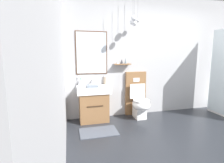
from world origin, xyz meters
name	(u,v)px	position (x,y,z in m)	size (l,w,h in m)	color
ground_plane	(212,148)	(0.00, 0.00, -0.05)	(5.83, 4.75, 0.10)	#23262B
wall_back	(159,56)	(-0.02, 1.71, 1.34)	(4.63, 0.65, 2.68)	#A8A8AA
wall_left	(55,59)	(-2.25, 0.00, 1.34)	(0.12, 3.55, 2.68)	#A8A8AA
bath_mat	(99,132)	(-1.63, 0.90, 0.01)	(0.68, 0.44, 0.01)	#474C56
vanity_sink_left	(94,103)	(-1.63, 1.47, 0.39)	(0.68, 0.45, 0.74)	brown
tap_on_left_sink	(92,82)	(-1.63, 1.63, 0.81)	(0.03, 0.13, 0.11)	silver
toilet	(138,100)	(-0.63, 1.46, 0.38)	(0.48, 0.63, 1.00)	brown
toothbrush_cup	(80,83)	(-1.89, 1.62, 0.80)	(0.07, 0.07, 0.20)	silver
soap_dispenser	(105,80)	(-1.36, 1.63, 0.83)	(0.06, 0.06, 0.19)	gray
folded_hand_towel	(92,86)	(-1.67, 1.35, 0.77)	(0.22, 0.16, 0.04)	gray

